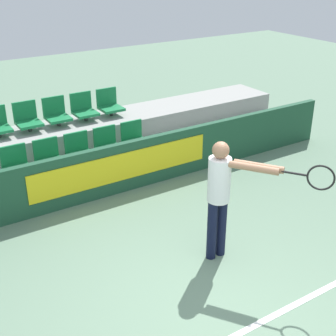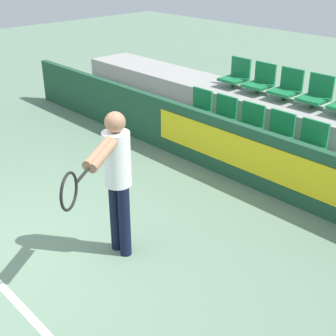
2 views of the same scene
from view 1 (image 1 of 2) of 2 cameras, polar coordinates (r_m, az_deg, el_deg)
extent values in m
plane|color=slate|center=(5.70, 6.17, -17.05)|extent=(30.00, 30.00, 0.00)
cube|color=white|center=(5.48, 8.84, -19.25)|extent=(4.55, 0.08, 0.01)
cube|color=#1E4C33|center=(7.81, -8.63, -0.71)|extent=(10.15, 0.12, 0.88)
cube|color=yellow|center=(7.91, -5.43, 0.17)|extent=(3.29, 0.02, 0.49)
cube|color=#9E9E99|center=(8.42, -10.21, -0.74)|extent=(9.75, 1.02, 0.39)
cube|color=#9E9E99|center=(9.22, -12.81, 2.70)|extent=(9.75, 1.02, 0.78)
cylinder|color=#333333|center=(8.06, -17.72, -0.81)|extent=(0.07, 0.07, 0.12)
cube|color=#197A42|center=(8.02, -17.80, -0.26)|extent=(0.43, 0.44, 0.05)
cube|color=#197A42|center=(8.12, -18.37, 1.52)|extent=(0.43, 0.04, 0.35)
cylinder|color=#333333|center=(8.19, -14.03, 0.09)|extent=(0.07, 0.07, 0.12)
cube|color=#197A42|center=(8.15, -14.09, 0.63)|extent=(0.43, 0.44, 0.05)
cube|color=#197A42|center=(8.25, -14.70, 2.37)|extent=(0.43, 0.04, 0.35)
cylinder|color=#333333|center=(8.35, -10.48, 0.96)|extent=(0.07, 0.07, 0.12)
cube|color=#197A42|center=(8.32, -10.52, 1.49)|extent=(0.43, 0.44, 0.05)
cube|color=#197A42|center=(8.42, -11.15, 3.19)|extent=(0.43, 0.04, 0.35)
cylinder|color=#333333|center=(8.55, -7.07, 1.78)|extent=(0.07, 0.07, 0.12)
cube|color=#197A42|center=(8.52, -7.10, 2.31)|extent=(0.43, 0.44, 0.05)
cube|color=#197A42|center=(8.61, -7.75, 3.96)|extent=(0.43, 0.04, 0.35)
cylinder|color=#333333|center=(8.78, -3.83, 2.56)|extent=(0.07, 0.07, 0.12)
cube|color=#197A42|center=(8.75, -3.84, 3.08)|extent=(0.43, 0.44, 0.05)
cube|color=#197A42|center=(8.84, -4.50, 4.68)|extent=(0.43, 0.04, 0.35)
cylinder|color=#333333|center=(8.96, -16.50, 4.68)|extent=(0.07, 0.07, 0.12)
cube|color=#197A42|center=(8.93, -16.56, 5.20)|extent=(0.43, 0.44, 0.05)
cube|color=#197A42|center=(9.05, -17.09, 6.73)|extent=(0.43, 0.04, 0.35)
cylinder|color=#333333|center=(9.11, -13.19, 5.41)|extent=(0.07, 0.07, 0.12)
cube|color=#197A42|center=(9.08, -13.24, 5.91)|extent=(0.43, 0.44, 0.05)
cube|color=#197A42|center=(9.20, -13.80, 7.41)|extent=(0.43, 0.04, 0.35)
cylinder|color=#333333|center=(9.29, -9.99, 6.08)|extent=(0.07, 0.07, 0.12)
cube|color=#197A42|center=(9.27, -10.03, 6.58)|extent=(0.43, 0.44, 0.05)
cube|color=#197A42|center=(9.38, -10.60, 8.05)|extent=(0.43, 0.04, 0.35)
cylinder|color=#333333|center=(9.50, -6.91, 6.71)|extent=(0.07, 0.07, 0.12)
cube|color=#197A42|center=(9.48, -6.94, 7.20)|extent=(0.43, 0.44, 0.05)
cube|color=#197A42|center=(9.59, -7.53, 8.63)|extent=(0.43, 0.04, 0.35)
cylinder|color=black|center=(6.28, 5.36, -7.57)|extent=(0.13, 0.13, 0.86)
cylinder|color=black|center=(6.37, 6.53, -7.13)|extent=(0.13, 0.13, 0.86)
cylinder|color=white|center=(5.96, 6.26, -1.43)|extent=(0.29, 0.29, 0.60)
sphere|color=#9E7051|center=(5.79, 6.45, 2.18)|extent=(0.22, 0.22, 0.22)
cylinder|color=#9E7051|center=(5.73, 10.40, 0.02)|extent=(0.42, 0.55, 0.09)
cylinder|color=#9E7051|center=(5.78, 10.99, 0.20)|extent=(0.42, 0.55, 0.09)
cylinder|color=black|center=(5.70, 15.16, -0.64)|extent=(0.19, 0.26, 0.03)
torus|color=black|center=(5.68, 18.13, -1.14)|extent=(0.20, 0.28, 0.32)
camera|label=2|loc=(7.18, 46.82, 12.58)|focal=50.00mm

